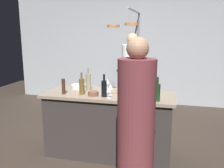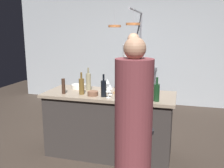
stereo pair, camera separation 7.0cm
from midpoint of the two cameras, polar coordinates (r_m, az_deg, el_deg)
The scene contains 20 objects.
ground_plane at distance 3.75m, azimuth -1.14°, elevation -15.60°, with size 9.00×9.00×0.00m, color #382D26.
back_wall at distance 6.13m, azimuth 5.97°, elevation 7.83°, with size 6.40×0.16×2.60m, color #9EA3A8.
kitchen_island at distance 3.56m, azimuth -1.17°, elevation -9.14°, with size 1.80×0.72×0.90m.
stove_range at distance 5.87m, azimuth 5.21°, elevation -0.77°, with size 0.80×0.64×0.89m.
chef at distance 4.38m, azimuth 4.10°, elevation -0.47°, with size 0.36×0.36×1.71m.
bar_stool_right at distance 2.94m, azimuth 6.44°, elevation -15.69°, with size 0.28×0.28×0.68m.
guest_right at distance 2.42m, azimuth 4.67°, elevation -11.18°, with size 0.36×0.36×1.69m.
overhead_pot_rack at distance 5.25m, azimuth 4.02°, elevation 10.75°, with size 0.60×1.44×2.17m.
potted_plant at distance 5.48m, azimuth -13.85°, elevation -3.60°, with size 0.36×0.36×0.52m.
cutting_board at distance 3.47m, azimuth 2.68°, elevation -1.82°, with size 0.32×0.22×0.02m, color #997047.
pepper_mill at distance 3.44m, azimuth -11.66°, elevation -0.55°, with size 0.05×0.05×0.21m, color #382319.
wine_bottle_amber at distance 3.37m, azimuth -7.55°, elevation -0.47°, with size 0.07×0.07×0.30m.
wine_bottle_white at distance 3.59m, azimuth -6.02°, elevation 0.57°, with size 0.07×0.07×0.33m.
wine_bottle_red at distance 3.07m, azimuth 9.74°, elevation -1.81°, with size 0.07×0.07×0.30m.
wine_bottle_dark at distance 3.23m, azimuth -2.45°, elevation -0.96°, with size 0.07×0.07×0.30m.
wine_glass_by_chef at distance 3.32m, azimuth -0.98°, elevation -0.74°, with size 0.07×0.07×0.15m.
wine_glass_near_right_guest at distance 3.16m, azimuth -1.35°, elevation -1.38°, with size 0.07×0.07×0.15m.
wine_glass_near_left_guest at distance 3.67m, azimuth -1.63°, elevation 0.49°, with size 0.07×0.07×0.15m.
mixing_bowl_wooden at distance 3.30m, azimuth -4.94°, elevation -2.19°, with size 0.14×0.14×0.06m, color brown.
mixing_bowl_ceramic at distance 3.76m, azimuth -8.28°, elevation -0.56°, with size 0.21×0.21×0.06m, color silver.
Camera 1 is at (0.86, -3.21, 1.74)m, focal length 39.76 mm.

